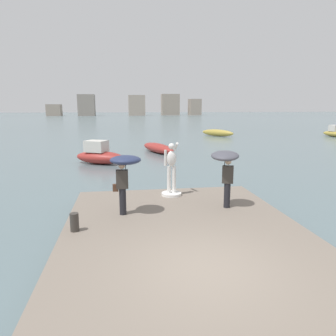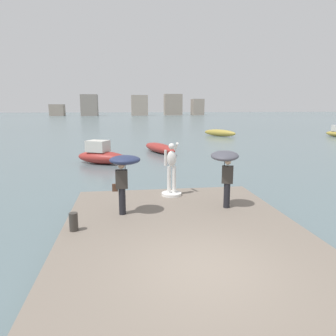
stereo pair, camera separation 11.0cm
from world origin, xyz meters
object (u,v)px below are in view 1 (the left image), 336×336
onlooker_left (124,168)px  mooring_bollard (74,222)px  onlooker_right (226,164)px  boat_near (217,133)px  boat_leftward (158,148)px  statue_white_figure (171,174)px  boat_far (100,155)px  boat_rightward (336,133)px

onlooker_left → mooring_bollard: (-1.45, -1.25, -1.28)m
onlooker_left → mooring_bollard: size_ratio=3.69×
onlooker_left → onlooker_right: size_ratio=0.96×
onlooker_left → boat_near: (12.74, 31.08, -1.50)m
onlooker_right → boat_leftward: 16.54m
statue_white_figure → boat_leftward: 14.78m
onlooker_left → boat_near: onlooker_left is taller
boat_far → boat_rightward: boat_far is taller
boat_near → boat_rightward: size_ratio=1.05×
onlooker_right → boat_near: size_ratio=0.45×
boat_near → onlooker_right: bearing=-106.8°
onlooker_left → boat_rightward: size_ratio=0.45×
statue_white_figure → mooring_bollard: statue_white_figure is taller
boat_near → boat_rightward: 15.57m
mooring_bollard → statue_white_figure: bearing=44.6°
boat_far → boat_leftward: size_ratio=0.75×
onlooker_left → boat_leftward: 17.03m
onlooker_right → boat_far: onlooker_right is taller
onlooker_right → boat_near: bearing=73.2°
boat_far → boat_rightward: (29.62, 16.07, -0.09)m
boat_near → boat_far: bearing=-126.9°
onlooker_right → boat_far: 12.82m
onlooker_left → onlooker_right: onlooker_right is taller
mooring_bollard → boat_rightward: (29.46, 29.27, -0.16)m
mooring_bollard → onlooker_left: bearing=40.8°
statue_white_figure → boat_rightward: bearing=44.8°
boat_near → mooring_bollard: bearing=-113.7°
boat_far → boat_leftward: bearing=45.9°
onlooker_right → mooring_bollard: bearing=-163.1°
mooring_bollard → boat_far: bearing=90.7°
boat_far → boat_rightward: size_ratio=0.91×
onlooker_left → mooring_bollard: bearing=-139.2°
boat_leftward → boat_near: bearing=55.9°
onlooker_left → mooring_bollard: 2.31m
mooring_bollard → boat_near: (14.19, 32.33, -0.22)m
statue_white_figure → mooring_bollard: bearing=-135.4°
mooring_bollard → boat_near: size_ratio=0.12×
boat_rightward → onlooker_right: bearing=-131.5°
onlooker_right → boat_leftward: onlooker_right is taller
statue_white_figure → mooring_bollard: (-3.29, -3.24, -0.59)m
statue_white_figure → boat_near: 31.08m
onlooker_right → boat_leftward: bearing=91.6°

